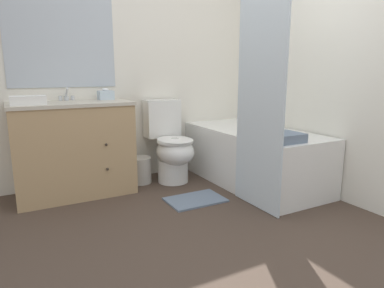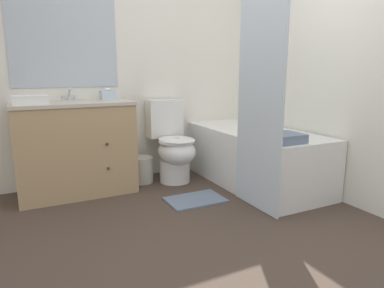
{
  "view_description": "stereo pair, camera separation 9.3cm",
  "coord_description": "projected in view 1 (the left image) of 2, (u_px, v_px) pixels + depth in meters",
  "views": [
    {
      "loc": [
        -1.27,
        -1.76,
        1.13
      ],
      "look_at": [
        0.11,
        0.77,
        0.52
      ],
      "focal_mm": 32.0,
      "sensor_mm": 36.0,
      "label": 1
    },
    {
      "loc": [
        -1.18,
        -1.81,
        1.13
      ],
      "look_at": [
        0.11,
        0.77,
        0.52
      ],
      "focal_mm": 32.0,
      "sensor_mm": 36.0,
      "label": 2
    }
  ],
  "objects": [
    {
      "name": "toilet",
      "position": [
        171.0,
        146.0,
        3.54
      ],
      "size": [
        0.37,
        0.63,
        0.84
      ],
      "color": "white",
      "rests_on": "ground_plane"
    },
    {
      "name": "bathtub",
      "position": [
        253.0,
        156.0,
        3.5
      ],
      "size": [
        0.74,
        1.58,
        0.56
      ],
      "color": "white",
      "rests_on": "ground_plane"
    },
    {
      "name": "wall_right",
      "position": [
        293.0,
        59.0,
        3.43
      ],
      "size": [
        0.05,
        2.72,
        2.5
      ],
      "color": "white",
      "rests_on": "ground_plane"
    },
    {
      "name": "wastebasket",
      "position": [
        140.0,
        170.0,
        3.53
      ],
      "size": [
        0.23,
        0.23,
        0.27
      ],
      "color": "#B7B2A8",
      "rests_on": "ground_plane"
    },
    {
      "name": "tissue_box",
      "position": [
        106.0,
        95.0,
        3.33
      ],
      "size": [
        0.14,
        0.13,
        0.11
      ],
      "color": "silver",
      "rests_on": "vanity_cabinet"
    },
    {
      "name": "sink_faucet",
      "position": [
        67.0,
        97.0,
        3.22
      ],
      "size": [
        0.14,
        0.12,
        0.12
      ],
      "color": "silver",
      "rests_on": "vanity_cabinet"
    },
    {
      "name": "shower_curtain",
      "position": [
        260.0,
        96.0,
        2.73
      ],
      "size": [
        0.01,
        0.57,
        1.86
      ],
      "color": "silver",
      "rests_on": "ground_plane"
    },
    {
      "name": "wall_back",
      "position": [
        138.0,
        60.0,
        3.58
      ],
      "size": [
        8.0,
        0.06,
        2.5
      ],
      "color": "white",
      "rests_on": "ground_plane"
    },
    {
      "name": "hand_towel_folded",
      "position": [
        28.0,
        100.0,
        2.79
      ],
      "size": [
        0.27,
        0.15,
        0.07
      ],
      "color": "white",
      "rests_on": "vanity_cabinet"
    },
    {
      "name": "bath_mat",
      "position": [
        195.0,
        200.0,
        3.06
      ],
      "size": [
        0.5,
        0.34,
        0.02
      ],
      "color": "slate",
      "rests_on": "ground_plane"
    },
    {
      "name": "vanity_cabinet",
      "position": [
        74.0,
        148.0,
        3.15
      ],
      "size": [
        1.05,
        0.56,
        0.86
      ],
      "color": "tan",
      "rests_on": "ground_plane"
    },
    {
      "name": "ground_plane",
      "position": [
        232.0,
        240.0,
        2.34
      ],
      "size": [
        14.0,
        14.0,
        0.0
      ],
      "primitive_type": "plane",
      "color": "#47382D"
    },
    {
      "name": "bath_towel_folded",
      "position": [
        283.0,
        137.0,
        2.84
      ],
      "size": [
        0.3,
        0.26,
        0.08
      ],
      "color": "slate",
      "rests_on": "bathtub"
    }
  ]
}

